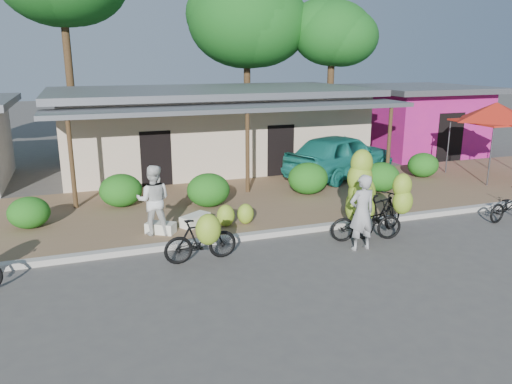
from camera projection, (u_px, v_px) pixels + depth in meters
ground at (331, 260)px, 11.70m from camera, size 100.00×100.00×0.00m
sidewalk at (258, 202)px, 16.23m from camera, size 60.00×6.00×0.12m
curb at (296, 230)px, 13.50m from camera, size 60.00×0.25×0.15m
shop_main at (211, 127)px, 21.19m from camera, size 13.00×8.50×3.35m
shop_pink at (417, 119)px, 24.66m from camera, size 6.00×6.00×3.25m
tree_center_right at (243, 18)px, 26.15m from camera, size 6.24×6.20×8.96m
tree_near_right at (328, 31)px, 25.81m from camera, size 4.35×4.16×7.52m
hedge_0 at (29, 213)px, 13.47m from camera, size 1.11×1.00×0.86m
hedge_1 at (121, 190)px, 15.41m from camera, size 1.31×1.18×1.02m
hedge_2 at (208, 190)px, 15.41m from camera, size 1.33×1.20×1.04m
hedge_3 at (308, 178)px, 16.83m from camera, size 1.37×1.23×1.07m
hedge_4 at (381, 177)px, 17.15m from camera, size 1.30×1.17×1.01m
hedge_5 at (423, 165)px, 19.23m from camera, size 1.20×1.08×0.94m
red_canopy at (496, 112)px, 18.77m from camera, size 3.50×3.50×2.86m
bike_left at (202, 238)px, 11.43m from camera, size 1.76×1.17×1.34m
bike_center at (363, 204)px, 13.03m from camera, size 1.98×1.35×2.30m
bike_right at (384, 210)px, 13.18m from camera, size 1.97×1.43×1.78m
bike_far_right at (510, 205)px, 14.50m from camera, size 1.79×0.90×0.90m
loose_banana_a at (226, 216)px, 13.63m from camera, size 0.49×0.42×0.61m
loose_banana_b at (246, 214)px, 13.84m from camera, size 0.46×0.39×0.58m
loose_banana_c at (354, 202)px, 14.83m from camera, size 0.51×0.44×0.64m
sack_near at (195, 220)px, 13.75m from camera, size 0.93×0.81×0.30m
sack_far at (161, 228)px, 13.15m from camera, size 0.84×0.73×0.28m
vendor at (362, 213)px, 12.15m from camera, size 0.71×0.49×1.91m
bystander at (154, 200)px, 12.88m from camera, size 1.05×0.92×1.84m
teal_van at (340, 155)px, 19.13m from camera, size 5.37×3.85×1.70m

